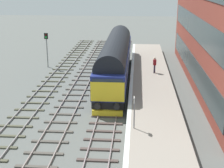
{
  "coord_description": "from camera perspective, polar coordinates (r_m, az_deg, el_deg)",
  "views": [
    {
      "loc": [
        2.2,
        -26.85,
        10.36
      ],
      "look_at": [
        0.2,
        -1.01,
        2.02
      ],
      "focal_mm": 52.59,
      "sensor_mm": 36.0,
      "label": 1
    }
  ],
  "objects": [
    {
      "name": "track_adjacent_west",
      "position": [
        29.3,
        -6.92,
        -2.89
      ],
      "size": [
        2.5,
        60.0,
        0.15
      ],
      "color": "gray",
      "rests_on": "ground"
    },
    {
      "name": "signal_post_near",
      "position": [
        40.49,
        -11.28,
        6.49
      ],
      "size": [
        0.44,
        0.22,
        4.2
      ],
      "color": "gray",
      "rests_on": "ground"
    },
    {
      "name": "station_platform",
      "position": [
        28.63,
        6.96,
        -2.44
      ],
      "size": [
        4.0,
        44.0,
        1.01
      ],
      "color": "gray",
      "rests_on": "ground"
    },
    {
      "name": "track_adjacent_far_west",
      "position": [
        30.06,
        -12.79,
        -2.68
      ],
      "size": [
        2.5,
        60.0,
        0.15
      ],
      "color": "gray",
      "rests_on": "ground"
    },
    {
      "name": "station_building",
      "position": [
        34.08,
        18.68,
        9.17
      ],
      "size": [
        5.54,
        29.87,
        11.53
      ],
      "color": "brown",
      "rests_on": "ground"
    },
    {
      "name": "platform_number_sign",
      "position": [
        21.2,
        3.88,
        -4.19
      ],
      "size": [
        0.1,
        0.44,
        2.15
      ],
      "color": "slate",
      "rests_on": "station_platform"
    },
    {
      "name": "waiting_passenger",
      "position": [
        34.24,
        7.43,
        3.54
      ],
      "size": [
        0.43,
        0.49,
        1.64
      ],
      "rotation": [
        0.0,
        0.0,
        1.26
      ],
      "color": "#302638",
      "rests_on": "station_platform"
    },
    {
      "name": "ground_plane",
      "position": [
        28.86,
        -0.24,
        -3.2
      ],
      "size": [
        140.0,
        140.0,
        0.0
      ],
      "primitive_type": "plane",
      "color": "#585C58",
      "rests_on": "ground"
    },
    {
      "name": "diesel_locomotive",
      "position": [
        34.39,
        0.65,
        4.6
      ],
      "size": [
        2.74,
        19.59,
        4.68
      ],
      "color": "black",
      "rests_on": "ground"
    },
    {
      "name": "track_main",
      "position": [
        28.84,
        -0.24,
        -3.1
      ],
      "size": [
        2.5,
        60.0,
        0.15
      ],
      "color": "gray",
      "rests_on": "ground"
    }
  ]
}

